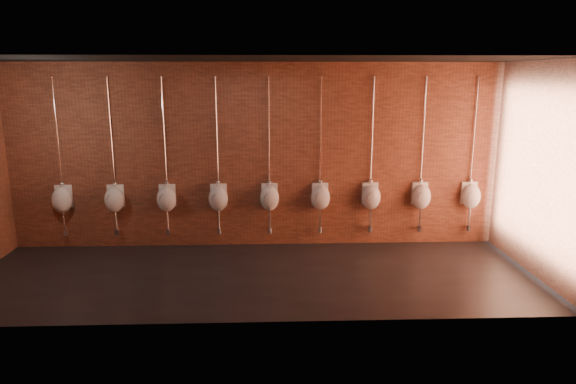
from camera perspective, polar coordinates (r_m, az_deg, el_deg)
name	(u,v)px	position (r m, az deg, el deg)	size (l,w,h in m)	color
ground	(255,276)	(7.92, -3.65, -9.28)	(8.50, 8.50, 0.00)	black
room_shell	(253,144)	(7.40, -3.87, 5.29)	(8.54, 3.04, 3.22)	black
urinal_0	(62,199)	(9.65, -23.82, -0.71)	(0.36, 0.32, 2.71)	white
urinal_1	(114,198)	(9.35, -18.72, -0.68)	(0.36, 0.32, 2.71)	white
urinal_2	(167,198)	(9.14, -13.34, -0.65)	(0.36, 0.32, 2.71)	white
urinal_3	(218,198)	(9.01, -7.76, -0.61)	(0.36, 0.32, 2.71)	white
urinal_4	(270,197)	(8.96, -2.07, -0.56)	(0.36, 0.32, 2.71)	white
urinal_5	(320,197)	(9.01, 3.62, -0.51)	(0.36, 0.32, 2.71)	white
urinal_6	(371,196)	(9.14, 9.20, -0.46)	(0.36, 0.32, 2.71)	white
urinal_7	(421,196)	(9.36, 14.57, -0.40)	(0.36, 0.32, 2.71)	white
urinal_8	(471,195)	(9.66, 19.65, -0.34)	(0.36, 0.32, 2.71)	white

